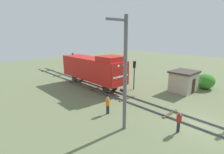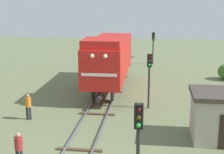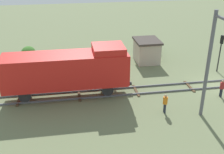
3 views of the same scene
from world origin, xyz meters
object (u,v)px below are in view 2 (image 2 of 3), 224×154
Objects in this scene: relay_hut at (223,116)px; traffic_signal_mid at (149,71)px; traffic_signal_near at (138,138)px; traffic_signal_far at (153,42)px; worker_near_track at (19,147)px; locomotive at (109,57)px; worker_by_signal at (28,105)px.

traffic_signal_mid is at bearing 129.80° from relay_hut.
traffic_signal_near is 27.87m from traffic_signal_far.
traffic_signal_far is 25.94m from worker_near_track.
traffic_signal_mid is at bearing -90.72° from traffic_signal_far.
locomotive is 2.79× the size of traffic_signal_near.
locomotive is 9.00m from worker_by_signal.
locomotive is at bearing 128.32° from relay_hut.
locomotive is 2.98× the size of traffic_signal_mid.
worker_by_signal is at bearing 130.26° from traffic_signal_near.
traffic_signal_near is at bearing -90.96° from traffic_signal_mid.
relay_hut is at bearing -34.48° from worker_by_signal.
locomotive reaches higher than worker_near_track.
traffic_signal_near is 2.45× the size of worker_by_signal.
worker_by_signal is at bearing 171.58° from relay_hut.
worker_near_track and worker_by_signal have the same top height.
worker_near_track is (-2.40, -13.82, -1.78)m from locomotive.
locomotive is 5.69m from traffic_signal_mid.
worker_near_track is (-5.80, -9.26, -1.72)m from traffic_signal_mid.
traffic_signal_mid is at bearing 89.04° from traffic_signal_near.
locomotive is 3.16× the size of traffic_signal_far.
worker_near_track is 6.33m from worker_by_signal.
traffic_signal_mid is 15.94m from traffic_signal_far.
traffic_signal_near is at bearing -90.82° from traffic_signal_far.
relay_hut is (4.10, -4.92, -1.32)m from traffic_signal_mid.
locomotive is 6.82× the size of worker_by_signal.
worker_by_signal is at bearing 92.64° from worker_near_track.
traffic_signal_near is 11.61m from worker_by_signal.
traffic_signal_near reaches higher than worker_by_signal.
relay_hut is at bearing -79.41° from traffic_signal_far.
worker_near_track is at bearing -103.40° from traffic_signal_far.
traffic_signal_far reaches higher than worker_near_track.
traffic_signal_near is at bearing -79.02° from locomotive.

